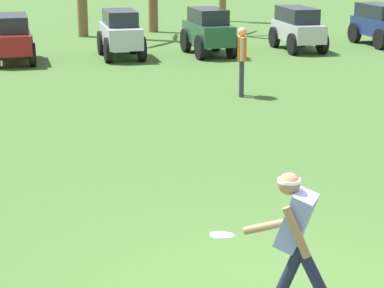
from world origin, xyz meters
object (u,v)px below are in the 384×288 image
(teammate_near_sideline, at_px, (242,55))
(parked_car_slot_f, at_px, (298,27))
(frisbee_thrower, at_px, (296,238))
(parked_car_slot_c, at_px, (13,37))
(parked_car_slot_d, at_px, (121,33))
(parked_car_slot_g, at_px, (380,23))
(parked_car_slot_e, at_px, (208,30))
(frisbee_in_flight, at_px, (222,235))

(teammate_near_sideline, height_order, parked_car_slot_f, teammate_near_sideline)
(frisbee_thrower, distance_m, parked_car_slot_c, 16.03)
(parked_car_slot_d, height_order, parked_car_slot_g, parked_car_slot_d)
(parked_car_slot_e, distance_m, parked_car_slot_g, 6.07)
(parked_car_slot_f, height_order, parked_car_slot_g, same)
(frisbee_in_flight, xyz_separation_m, parked_car_slot_e, (5.06, 14.88, 0.11))
(parked_car_slot_e, bearing_deg, frisbee_in_flight, -108.78)
(parked_car_slot_d, height_order, parked_car_slot_e, same)
(frisbee_thrower, distance_m, parked_car_slot_d, 15.93)
(frisbee_thrower, relative_size, parked_car_slot_d, 0.59)
(frisbee_in_flight, bearing_deg, parked_car_slot_g, 53.56)
(parked_car_slot_e, xyz_separation_m, parked_car_slot_g, (6.07, 0.19, -0.02))
(frisbee_in_flight, distance_m, parked_car_slot_g, 18.73)
(frisbee_thrower, height_order, teammate_near_sideline, teammate_near_sideline)
(teammate_near_sideline, relative_size, parked_car_slot_e, 0.66)
(parked_car_slot_e, xyz_separation_m, parked_car_slot_f, (2.99, 0.02, -0.02))
(frisbee_thrower, bearing_deg, parked_car_slot_g, 55.93)
(teammate_near_sideline, xyz_separation_m, parked_car_slot_g, (7.35, 6.13, -0.22))
(parked_car_slot_e, relative_size, parked_car_slot_g, 0.98)
(frisbee_in_flight, distance_m, parked_car_slot_d, 15.35)
(parked_car_slot_d, bearing_deg, parked_car_slot_e, -6.03)
(parked_car_slot_d, bearing_deg, frisbee_thrower, -96.92)
(parked_car_slot_e, distance_m, parked_car_slot_f, 2.99)
(parked_car_slot_c, relative_size, parked_car_slot_e, 1.03)
(frisbee_in_flight, xyz_separation_m, parked_car_slot_f, (8.05, 14.89, 0.09))
(parked_car_slot_c, relative_size, parked_car_slot_g, 1.02)
(parked_car_slot_d, bearing_deg, parked_car_slot_g, -0.60)
(teammate_near_sideline, xyz_separation_m, parked_car_slot_e, (1.28, 5.94, -0.20))
(frisbee_in_flight, relative_size, parked_car_slot_d, 0.15)
(frisbee_in_flight, distance_m, teammate_near_sideline, 9.70)
(frisbee_thrower, bearing_deg, teammate_near_sideline, 71.09)
(frisbee_in_flight, bearing_deg, parked_car_slot_f, 61.61)
(frisbee_thrower, xyz_separation_m, parked_car_slot_d, (1.92, 15.81, -0.06))
(parked_car_slot_f, bearing_deg, frisbee_thrower, -115.92)
(frisbee_in_flight, xyz_separation_m, parked_car_slot_d, (2.41, 15.16, 0.11))
(parked_car_slot_c, bearing_deg, parked_car_slot_f, -2.85)
(frisbee_thrower, distance_m, frisbee_in_flight, 0.84)
(teammate_near_sideline, relative_size, parked_car_slot_f, 0.63)
(frisbee_thrower, xyz_separation_m, parked_car_slot_e, (4.56, 15.53, -0.06))
(parked_car_slot_c, height_order, parked_car_slot_e, parked_car_slot_e)
(parked_car_slot_c, bearing_deg, frisbee_in_flight, -87.43)
(frisbee_in_flight, height_order, parked_car_slot_g, parked_car_slot_g)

